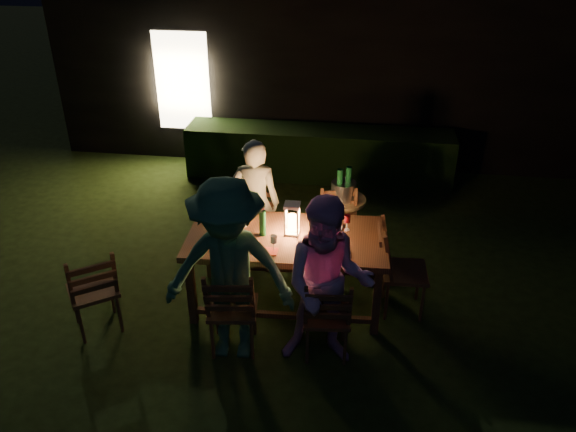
# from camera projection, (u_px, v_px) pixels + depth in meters

# --- Properties ---
(garden_envelope) EXTENTS (40.00, 40.00, 3.20)m
(garden_envelope) POSITION_uv_depth(u_px,v_px,m) (358.00, 47.00, 10.43)
(garden_envelope) COLOR black
(garden_envelope) RESTS_ON ground
(dining_table) EXTENTS (2.11, 1.12, 0.86)m
(dining_table) POSITION_uv_depth(u_px,v_px,m) (287.00, 243.00, 5.86)
(dining_table) COLOR #4C2C19
(dining_table) RESTS_ON ground
(chair_near_left) EXTENTS (0.52, 0.55, 1.04)m
(chair_near_left) POSITION_uv_depth(u_px,v_px,m) (233.00, 322.00, 5.44)
(chair_near_left) COLOR #4C2C19
(chair_near_left) RESTS_ON ground
(chair_near_right) EXTENTS (0.48, 0.51, 0.98)m
(chair_near_right) POSITION_uv_depth(u_px,v_px,m) (326.00, 329.00, 5.38)
(chair_near_right) COLOR #4C2C19
(chair_near_right) RESTS_ON ground
(chair_far_left) EXTENTS (0.43, 0.46, 0.93)m
(chair_far_left) POSITION_uv_depth(u_px,v_px,m) (256.00, 243.00, 6.80)
(chair_far_left) COLOR #4C2C19
(chair_far_left) RESTS_ON ground
(chair_far_right) EXTENTS (0.50, 0.53, 0.99)m
(chair_far_right) POSITION_uv_depth(u_px,v_px,m) (338.00, 245.00, 6.71)
(chair_far_right) COLOR #4C2C19
(chair_far_right) RESTS_ON ground
(chair_end) EXTENTS (0.53, 0.50, 1.07)m
(chair_end) POSITION_uv_depth(u_px,v_px,m) (401.00, 284.00, 5.97)
(chair_end) COLOR #4C2C19
(chair_end) RESTS_ON ground
(chair_spare) EXTENTS (0.66, 0.67, 1.03)m
(chair_spare) POSITION_uv_depth(u_px,v_px,m) (96.00, 304.00, 5.69)
(chair_spare) COLOR #4C2C19
(chair_spare) RESTS_ON ground
(person_house_side) EXTENTS (0.60, 0.41, 1.59)m
(person_house_side) POSITION_uv_depth(u_px,v_px,m) (255.00, 203.00, 6.60)
(person_house_side) COLOR #E8E9C6
(person_house_side) RESTS_ON ground
(person_opp_right) EXTENTS (0.87, 0.69, 1.72)m
(person_opp_right) POSITION_uv_depth(u_px,v_px,m) (328.00, 284.00, 5.06)
(person_opp_right) COLOR #E9A0E3
(person_opp_right) RESTS_ON ground
(person_opp_left) EXTENTS (1.24, 0.75, 1.87)m
(person_opp_left) POSITION_uv_depth(u_px,v_px,m) (229.00, 272.00, 5.10)
(person_opp_left) COLOR #397352
(person_opp_left) RESTS_ON ground
(lantern) EXTENTS (0.16, 0.16, 0.35)m
(lantern) POSITION_uv_depth(u_px,v_px,m) (292.00, 221.00, 5.78)
(lantern) COLOR white
(lantern) RESTS_ON dining_table
(plate_far_left) EXTENTS (0.25, 0.25, 0.01)m
(plate_far_left) POSITION_uv_depth(u_px,v_px,m) (238.00, 222.00, 6.05)
(plate_far_left) COLOR white
(plate_far_left) RESTS_ON dining_table
(plate_near_left) EXTENTS (0.25, 0.25, 0.01)m
(plate_near_left) POSITION_uv_depth(u_px,v_px,m) (231.00, 244.00, 5.66)
(plate_near_left) COLOR white
(plate_near_left) RESTS_ON dining_table
(plate_far_right) EXTENTS (0.25, 0.25, 0.01)m
(plate_far_right) POSITION_uv_depth(u_px,v_px,m) (331.00, 227.00, 5.97)
(plate_far_right) COLOR white
(plate_far_right) RESTS_ON dining_table
(plate_near_right) EXTENTS (0.25, 0.25, 0.01)m
(plate_near_right) POSITION_uv_depth(u_px,v_px,m) (330.00, 249.00, 5.58)
(plate_near_right) COLOR white
(plate_near_right) RESTS_ON dining_table
(wineglass_a) EXTENTS (0.06, 0.06, 0.18)m
(wineglass_a) POSITION_uv_depth(u_px,v_px,m) (261.00, 214.00, 6.04)
(wineglass_a) COLOR #59070F
(wineglass_a) RESTS_ON dining_table
(wineglass_b) EXTENTS (0.06, 0.06, 0.18)m
(wineglass_b) POSITION_uv_depth(u_px,v_px,m) (216.00, 231.00, 5.73)
(wineglass_b) COLOR #59070F
(wineglass_b) RESTS_ON dining_table
(wineglass_c) EXTENTS (0.06, 0.06, 0.18)m
(wineglass_c) POSITION_uv_depth(u_px,v_px,m) (314.00, 244.00, 5.50)
(wineglass_c) COLOR #59070F
(wineglass_c) RESTS_ON dining_table
(wineglass_d) EXTENTS (0.06, 0.06, 0.18)m
(wineglass_d) POSITION_uv_depth(u_px,v_px,m) (347.00, 223.00, 5.88)
(wineglass_d) COLOR #59070F
(wineglass_d) RESTS_ON dining_table
(wineglass_e) EXTENTS (0.06, 0.06, 0.18)m
(wineglass_e) POSITION_uv_depth(u_px,v_px,m) (274.00, 243.00, 5.52)
(wineglass_e) COLOR silver
(wineglass_e) RESTS_ON dining_table
(bottle_table) EXTENTS (0.07, 0.07, 0.28)m
(bottle_table) POSITION_uv_depth(u_px,v_px,m) (263.00, 223.00, 5.77)
(bottle_table) COLOR #0F471E
(bottle_table) RESTS_ON dining_table
(napkin_left) EXTENTS (0.18, 0.14, 0.01)m
(napkin_left) POSITION_uv_depth(u_px,v_px,m) (269.00, 251.00, 5.55)
(napkin_left) COLOR red
(napkin_left) RESTS_ON dining_table
(napkin_right) EXTENTS (0.18, 0.14, 0.01)m
(napkin_right) POSITION_uv_depth(u_px,v_px,m) (340.00, 254.00, 5.51)
(napkin_right) COLOR red
(napkin_right) RESTS_ON dining_table
(phone) EXTENTS (0.14, 0.07, 0.01)m
(phone) POSITION_uv_depth(u_px,v_px,m) (222.00, 248.00, 5.60)
(phone) COLOR black
(phone) RESTS_ON dining_table
(side_table) EXTENTS (0.56, 0.56, 0.75)m
(side_table) POSITION_uv_depth(u_px,v_px,m) (343.00, 205.00, 6.85)
(side_table) COLOR olive
(side_table) RESTS_ON ground
(ice_bucket) EXTENTS (0.30, 0.30, 0.22)m
(ice_bucket) POSITION_uv_depth(u_px,v_px,m) (344.00, 190.00, 6.75)
(ice_bucket) COLOR #A5A8AD
(ice_bucket) RESTS_ON side_table
(bottle_bucket_a) EXTENTS (0.07, 0.07, 0.32)m
(bottle_bucket_a) POSITION_uv_depth(u_px,v_px,m) (339.00, 188.00, 6.70)
(bottle_bucket_a) COLOR #0F471E
(bottle_bucket_a) RESTS_ON side_table
(bottle_bucket_b) EXTENTS (0.07, 0.07, 0.32)m
(bottle_bucket_b) POSITION_uv_depth(u_px,v_px,m) (348.00, 185.00, 6.76)
(bottle_bucket_b) COLOR #0F471E
(bottle_bucket_b) RESTS_ON side_table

